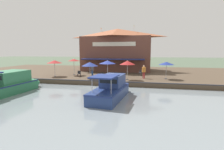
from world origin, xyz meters
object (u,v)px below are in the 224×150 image
cafe_chair_facing_river (102,76)px  tree_downstream_bank (99,48)px  patio_umbrella_back_row (55,62)px  patio_umbrella_far_corner (166,63)px  cafe_chair_far_corner_seat (79,73)px  person_near_entrance (92,69)px  person_mid_patio (144,70)px  patio_umbrella_mid_patio_right (127,63)px  patio_umbrella_mid_patio_left (90,64)px  waterfront_restaurant (117,49)px  motorboat_far_downstream (112,89)px  motorboat_mid_row (6,85)px  patio_umbrella_near_quay_edge (107,62)px  cafe_chair_back_row_seat (140,72)px  patio_umbrella_by_entrance (74,60)px

cafe_chair_facing_river → tree_downstream_bank: size_ratio=0.12×
patio_umbrella_back_row → patio_umbrella_far_corner: (-0.65, 15.60, -0.06)m
cafe_chair_far_corner_seat → tree_downstream_bank: size_ratio=0.12×
person_near_entrance → person_mid_patio: bearing=80.4°
cafe_chair_facing_river → person_mid_patio: (-2.25, 5.20, 0.63)m
patio_umbrella_mid_patio_right → cafe_chair_facing_river: (0.70, -3.16, -1.70)m
patio_umbrella_mid_patio_left → person_mid_patio: patio_umbrella_mid_patio_left is taller
patio_umbrella_mid_patio_right → patio_umbrella_mid_patio_left: bearing=-84.1°
waterfront_restaurant → person_near_entrance: 9.28m
patio_umbrella_far_corner → cafe_chair_facing_river: 8.54m
patio_umbrella_mid_patio_left → motorboat_far_downstream: patio_umbrella_mid_patio_left is taller
patio_umbrella_back_row → person_near_entrance: (-1.86, 5.09, -1.13)m
person_mid_patio → tree_downstream_bank: 15.64m
patio_umbrella_back_row → cafe_chair_far_corner_seat: patio_umbrella_back_row is taller
motorboat_mid_row → patio_umbrella_near_quay_edge: bearing=130.6°
cafe_chair_far_corner_seat → cafe_chair_back_row_seat: bearing=109.1°
patio_umbrella_mid_patio_right → patio_umbrella_far_corner: size_ratio=1.07×
patio_umbrella_far_corner → patio_umbrella_mid_patio_left: patio_umbrella_far_corner is taller
patio_umbrella_back_row → tree_downstream_bank: size_ratio=0.35×
cafe_chair_back_row_seat → person_mid_patio: bearing=12.2°
cafe_chair_facing_river → cafe_chair_far_corner_seat: 4.37m
tree_downstream_bank → person_near_entrance: bearing=10.6°
patio_umbrella_back_row → patio_umbrella_far_corner: bearing=92.4°
person_mid_patio → tree_downstream_bank: size_ratio=0.26×
patio_umbrella_near_quay_edge → person_mid_patio: 5.01m
patio_umbrella_mid_patio_right → patio_umbrella_far_corner: patio_umbrella_mid_patio_right is taller
person_mid_patio → motorboat_mid_row: motorboat_mid_row is taller
patio_umbrella_mid_patio_left → patio_umbrella_far_corner: bearing=102.3°
patio_umbrella_far_corner → cafe_chair_far_corner_seat: bearing=-88.2°
patio_umbrella_far_corner → cafe_chair_back_row_seat: bearing=-126.7°
cafe_chair_back_row_seat → cafe_chair_facing_river: same height
patio_umbrella_near_quay_edge → person_near_entrance: bearing=-134.2°
patio_umbrella_far_corner → motorboat_mid_row: 18.58m
patio_umbrella_back_row → patio_umbrella_by_entrance: bearing=131.2°
person_near_entrance → motorboat_far_downstream: 10.87m
patio_umbrella_near_quay_edge → patio_umbrella_mid_patio_left: size_ratio=1.09×
cafe_chair_facing_river → cafe_chair_back_row_seat: bearing=136.7°
waterfront_restaurant → patio_umbrella_back_row: 12.83m
cafe_chair_facing_river → person_near_entrance: 4.33m
patio_umbrella_near_quay_edge → tree_downstream_bank: tree_downstream_bank is taller
patio_umbrella_near_quay_edge → patio_umbrella_far_corner: patio_umbrella_near_quay_edge is taller
patio_umbrella_by_entrance → cafe_chair_far_corner_seat: (1.62, 1.47, -1.81)m
person_mid_patio → person_near_entrance: bearing=-99.6°
patio_umbrella_mid_patio_left → tree_downstream_bank: bearing=-168.8°
waterfront_restaurant → motorboat_mid_row: bearing=-22.7°
patio_umbrella_mid_patio_left → person_mid_patio: size_ratio=1.29×
person_near_entrance → person_mid_patio: size_ratio=0.91×
motorboat_mid_row → patio_umbrella_back_row: bearing=176.7°
patio_umbrella_far_corner → tree_downstream_bank: size_ratio=0.34×
waterfront_restaurant → cafe_chair_far_corner_seat: (10.07, -3.74, -3.50)m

